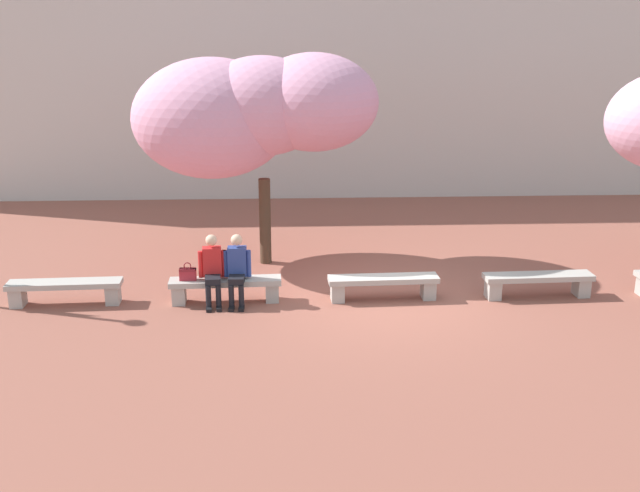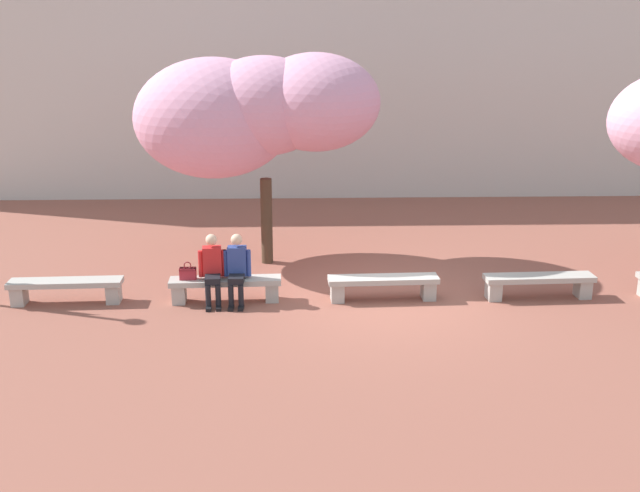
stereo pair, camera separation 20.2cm
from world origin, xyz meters
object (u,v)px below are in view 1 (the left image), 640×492
Objects in this scene: stone_bench_west_end at (65,289)px; handbag at (188,273)px; stone_bench_near_east at (538,281)px; cherry_tree_main at (253,111)px; person_seated_left at (212,267)px; stone_bench_near_west at (226,286)px; stone_bench_center at (383,284)px; person_seated_right at (237,267)px.

handbag is (2.25, -0.02, 0.27)m from stone_bench_west_end.
stone_bench_west_end is 1.00× the size of stone_bench_near_east.
person_seated_left is at bearing -105.93° from cherry_tree_main.
stone_bench_near_east is at bearing 0.00° from stone_bench_near_west.
stone_bench_center is 3.18m from person_seated_left.
stone_bench_center is (2.93, 0.00, 0.00)m from stone_bench_near_west.
stone_bench_west_end is 1.00× the size of stone_bench_near_west.
person_seated_right reaches higher than stone_bench_west_end.
person_seated_right is 0.25× the size of cherry_tree_main.
stone_bench_west_end is at bearing 179.03° from person_seated_right.
stone_bench_near_east is at bearing 0.54° from person_seated_right.
person_seated_right is (0.45, -0.00, 0.00)m from person_seated_left.
person_seated_left and person_seated_right have the same top height.
handbag reaches higher than stone_bench_west_end.
cherry_tree_main is (0.71, 2.48, 2.54)m from person_seated_left.
stone_bench_west_end is at bearing 180.00° from stone_bench_near_east.
person_seated_left reaches higher than stone_bench_west_end.
stone_bench_near_west is 2.93m from stone_bench_center.
cherry_tree_main is (-5.37, 2.43, 2.93)m from stone_bench_near_east.
person_seated_left reaches higher than stone_bench_near_west.
person_seated_right is at bearing -178.87° from stone_bench_center.
cherry_tree_main is at bearing 35.41° from stone_bench_west_end.
handbag is at bearing -179.66° from stone_bench_center.
handbag is (-0.46, 0.03, -0.12)m from person_seated_left.
person_seated_left is (-3.15, -0.05, 0.39)m from stone_bench_center.
stone_bench_west_end is 6.10× the size of handbag.
stone_bench_near_west is 6.10× the size of handbag.
stone_bench_near_east is 1.60× the size of person_seated_left.
person_seated_left is 1.00× the size of person_seated_right.
person_seated_left reaches higher than stone_bench_center.
stone_bench_near_west is 5.86m from stone_bench_near_east.
stone_bench_near_west is 1.60× the size of person_seated_left.
cherry_tree_main is at bearing 135.13° from stone_bench_center.
person_seated_left is (-0.22, -0.05, 0.39)m from stone_bench_near_west.
stone_bench_near_west and stone_bench_center have the same top height.
stone_bench_center is 3.62m from handbag.
stone_bench_west_end is at bearing -144.59° from cherry_tree_main.
stone_bench_west_end is 8.79m from stone_bench_near_east.
stone_bench_west_end and stone_bench_center have the same top height.
stone_bench_west_end and stone_bench_near_west have the same top height.
stone_bench_center is 1.00× the size of stone_bench_near_east.
person_seated_left is 0.45m from person_seated_right.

